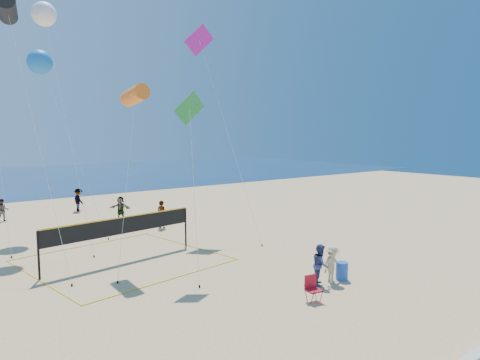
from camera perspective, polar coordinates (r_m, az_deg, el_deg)
bystander_a at (r=18.79m, az=10.69°, el=-11.00°), size 1.06×1.05×1.73m
bystander_b at (r=19.15m, az=12.21°, el=-10.92°), size 1.03×0.59×1.59m
far_person_1 at (r=33.03m, az=-15.64°, el=-3.67°), size 1.53×1.58×1.80m
far_person_2 at (r=29.70m, az=-10.39°, el=-4.52°), size 0.72×0.83×1.90m
far_person_3 at (r=35.96m, az=-29.09°, el=-3.55°), size 0.90×0.76×1.66m
far_person_4 at (r=38.05m, az=-20.72°, el=-2.50°), size 0.89×1.33×1.91m
camp_chair at (r=17.05m, az=9.61°, el=-13.84°), size 0.61×0.73×1.10m
trash_barrel at (r=19.67m, az=13.43°, el=-11.71°), size 0.59×0.59×0.79m
volleyball_net at (r=22.48m, az=-15.48°, el=-6.57°), size 9.47×9.34×2.24m
kite_1 at (r=27.67m, az=-28.66°, el=19.47°), size 1.51×9.65×13.76m
kite_2 at (r=22.20m, az=-13.84°, el=10.89°), size 2.78×3.94×8.82m
kite_4 at (r=20.03m, az=-6.69°, el=8.43°), size 2.06×2.77×8.38m
kite_5 at (r=29.81m, az=-5.16°, el=17.17°), size 2.11×7.00×13.71m
kite_6 at (r=29.91m, az=-24.67°, el=19.45°), size 1.49×7.19×14.28m
kite_7 at (r=32.05m, az=-25.14°, el=14.04°), size 3.10×6.92×11.92m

